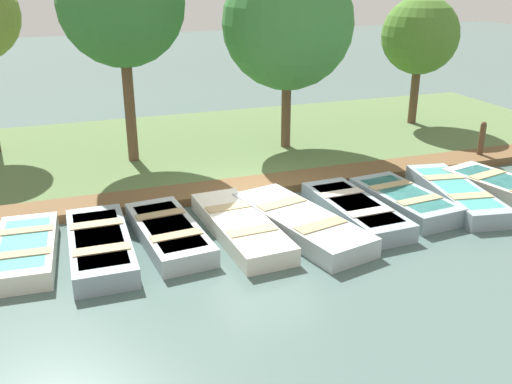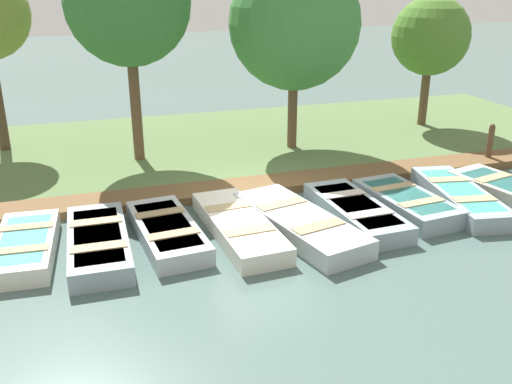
{
  "view_description": "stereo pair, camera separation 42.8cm",
  "coord_description": "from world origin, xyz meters",
  "views": [
    {
      "loc": [
        11.37,
        -4.34,
        5.15
      ],
      "look_at": [
        0.53,
        -0.47,
        0.65
      ],
      "focal_mm": 40.0,
      "sensor_mm": 36.0,
      "label": 1
    },
    {
      "loc": [
        11.5,
        -3.93,
        5.15
      ],
      "look_at": [
        0.53,
        -0.47,
        0.65
      ],
      "focal_mm": 40.0,
      "sensor_mm": 36.0,
      "label": 2
    }
  ],
  "objects": [
    {
      "name": "ground_plane",
      "position": [
        0.0,
        0.0,
        0.0
      ],
      "size": [
        80.0,
        80.0,
        0.0
      ],
      "primitive_type": "plane",
      "color": "#4C6660"
    },
    {
      "name": "shore_bank",
      "position": [
        -5.0,
        0.0,
        0.09
      ],
      "size": [
        8.0,
        24.0,
        0.18
      ],
      "color": "#567042",
      "rests_on": "ground_plane"
    },
    {
      "name": "dock_walkway",
      "position": [
        -1.18,
        0.0,
        0.1
      ],
      "size": [
        1.03,
        17.54,
        0.2
      ],
      "color": "brown",
      "rests_on": "ground_plane"
    },
    {
      "name": "rowboat_1",
      "position": [
        0.81,
        -5.21,
        0.19
      ],
      "size": [
        2.77,
        1.25,
        0.39
      ],
      "rotation": [
        0.0,
        0.0,
        -0.06
      ],
      "color": "silver",
      "rests_on": "ground_plane"
    },
    {
      "name": "rowboat_2",
      "position": [
        1.1,
        -3.86,
        0.2
      ],
      "size": [
        3.12,
        1.15,
        0.41
      ],
      "rotation": [
        0.0,
        0.0,
        -0.01
      ],
      "color": "#8C9EA8",
      "rests_on": "ground_plane"
    },
    {
      "name": "rowboat_3",
      "position": [
        0.96,
        -2.5,
        0.2
      ],
      "size": [
        3.01,
        1.35,
        0.39
      ],
      "rotation": [
        0.0,
        0.0,
        0.09
      ],
      "color": "#B2BCC1",
      "rests_on": "ground_plane"
    },
    {
      "name": "rowboat_4",
      "position": [
        1.16,
        -1.04,
        0.2
      ],
      "size": [
        3.45,
        1.27,
        0.4
      ],
      "rotation": [
        0.0,
        0.0,
        0.06
      ],
      "color": "silver",
      "rests_on": "ground_plane"
    },
    {
      "name": "rowboat_5",
      "position": [
        1.44,
        0.19,
        0.21
      ],
      "size": [
        3.73,
        1.98,
        0.43
      ],
      "rotation": [
        0.0,
        0.0,
        0.23
      ],
      "color": "#B2BCC1",
      "rests_on": "ground_plane"
    },
    {
      "name": "rowboat_6",
      "position": [
        1.21,
        1.61,
        0.2
      ],
      "size": [
        3.13,
        1.23,
        0.41
      ],
      "rotation": [
        0.0,
        0.0,
        0.04
      ],
      "color": "#8C9EA8",
      "rests_on": "ground_plane"
    },
    {
      "name": "rowboat_7",
      "position": [
        1.12,
        2.93,
        0.21
      ],
      "size": [
        2.8,
        1.45,
        0.43
      ],
      "rotation": [
        0.0,
        0.0,
        0.1
      ],
      "color": "#8C9EA8",
      "rests_on": "ground_plane"
    },
    {
      "name": "rowboat_8",
      "position": [
        1.15,
        4.33,
        0.21
      ],
      "size": [
        3.46,
        1.6,
        0.41
      ],
      "rotation": [
        0.0,
        0.0,
        -0.17
      ],
      "color": "#8C9EA8",
      "rests_on": "ground_plane"
    },
    {
      "name": "rowboat_9",
      "position": [
        1.34,
        5.65,
        0.22
      ],
      "size": [
        3.18,
        1.83,
        0.44
      ],
      "rotation": [
        0.0,
        0.0,
        0.23
      ],
      "color": "beige",
      "rests_on": "ground_plane"
    },
    {
      "name": "mooring_post_far",
      "position": [
        -1.2,
        6.98,
        0.59
      ],
      "size": [
        0.17,
        0.17,
        1.16
      ],
      "color": "brown",
      "rests_on": "ground_plane"
    },
    {
      "name": "park_tree_left",
      "position": [
        -4.09,
        -2.45,
        4.34
      ],
      "size": [
        3.23,
        3.23,
        5.98
      ],
      "color": "brown",
      "rests_on": "ground_plane"
    },
    {
      "name": "park_tree_center",
      "position": [
        -3.89,
        2.05,
        3.74
      ],
      "size": [
        3.69,
        3.69,
        5.59
      ],
      "color": "brown",
      "rests_on": "ground_plane"
    },
    {
      "name": "park_tree_right",
      "position": [
        -5.04,
        7.27,
        3.11
      ],
      "size": [
        2.54,
        2.54,
        4.4
      ],
      "color": "brown",
      "rests_on": "ground_plane"
    }
  ]
}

